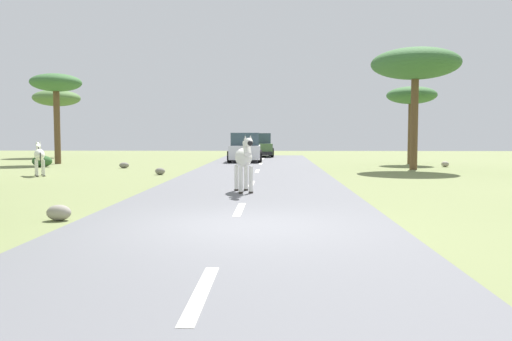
# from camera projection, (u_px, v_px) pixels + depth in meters

# --- Properties ---
(ground_plane) EXTENTS (90.00, 90.00, 0.00)m
(ground_plane) POSITION_uv_depth(u_px,v_px,m) (242.00, 228.00, 9.36)
(ground_plane) COLOR olive
(road) EXTENTS (6.00, 64.00, 0.05)m
(road) POSITION_uv_depth(u_px,v_px,m) (232.00, 227.00, 9.37)
(road) COLOR slate
(road) RESTS_ON ground_plane
(lane_markings) EXTENTS (0.16, 56.00, 0.01)m
(lane_markings) POSITION_uv_depth(u_px,v_px,m) (227.00, 236.00, 8.37)
(lane_markings) COLOR silver
(lane_markings) RESTS_ON road
(zebra_0) EXTENTS (0.70, 1.68, 1.61)m
(zebra_0) POSITION_uv_depth(u_px,v_px,m) (244.00, 158.00, 14.67)
(zebra_0) COLOR silver
(zebra_0) RESTS_ON road
(zebra_2) EXTENTS (0.92, 1.39, 1.42)m
(zebra_2) POSITION_uv_depth(u_px,v_px,m) (39.00, 155.00, 21.22)
(zebra_2) COLOR silver
(zebra_2) RESTS_ON ground_plane
(car_0) EXTENTS (2.10, 4.38, 1.74)m
(car_0) POSITION_uv_depth(u_px,v_px,m) (245.00, 148.00, 31.70)
(car_0) COLOR silver
(car_0) RESTS_ON road
(car_1) EXTENTS (2.22, 4.44, 1.74)m
(car_1) POSITION_uv_depth(u_px,v_px,m) (259.00, 146.00, 38.95)
(car_1) COLOR #476B38
(car_1) RESTS_ON road
(tree_1) EXTENTS (3.42, 3.42, 4.99)m
(tree_1) POSITION_uv_depth(u_px,v_px,m) (57.00, 99.00, 38.74)
(tree_1) COLOR brown
(tree_1) RESTS_ON ground_plane
(tree_2) EXTENTS (2.85, 2.85, 5.14)m
(tree_2) POSITION_uv_depth(u_px,v_px,m) (56.00, 85.00, 29.75)
(tree_2) COLOR brown
(tree_2) RESTS_ON ground_plane
(tree_4) EXTENTS (4.17, 4.17, 5.77)m
(tree_4) POSITION_uv_depth(u_px,v_px,m) (415.00, 65.00, 24.76)
(tree_4) COLOR brown
(tree_4) RESTS_ON ground_plane
(tree_5) EXTENTS (2.81, 2.81, 4.41)m
(tree_5) POSITION_uv_depth(u_px,v_px,m) (412.00, 97.00, 29.65)
(tree_5) COLOR brown
(tree_5) RESTS_ON ground_plane
(bush_1) EXTENTS (1.00, 0.90, 0.60)m
(bush_1) POSITION_uv_depth(u_px,v_px,m) (42.00, 161.00, 27.07)
(bush_1) COLOR #2D5628
(bush_1) RESTS_ON ground_plane
(rock_0) EXTENTS (0.38, 0.40, 0.30)m
(rock_0) POSITION_uv_depth(u_px,v_px,m) (445.00, 164.00, 27.16)
(rock_0) COLOR #A89E8C
(rock_0) RESTS_ON ground_plane
(rock_1) EXTENTS (0.48, 0.35, 0.31)m
(rock_1) POSITION_uv_depth(u_px,v_px,m) (59.00, 213.00, 10.18)
(rock_1) COLOR gray
(rock_1) RESTS_ON ground_plane
(rock_2) EXTENTS (0.49, 0.35, 0.29)m
(rock_2) POSITION_uv_depth(u_px,v_px,m) (124.00, 165.00, 26.22)
(rock_2) COLOR gray
(rock_2) RESTS_ON ground_plane
(rock_3) EXTENTS (0.41, 0.37, 0.29)m
(rock_3) POSITION_uv_depth(u_px,v_px,m) (160.00, 171.00, 21.87)
(rock_3) COLOR gray
(rock_3) RESTS_ON ground_plane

